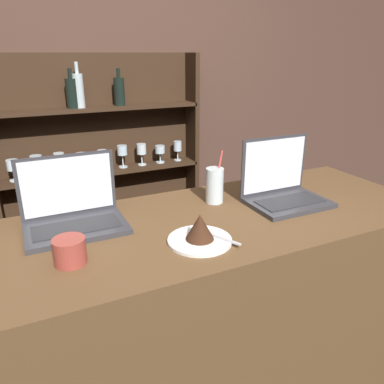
{
  "coord_description": "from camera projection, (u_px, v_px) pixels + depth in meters",
  "views": [
    {
      "loc": [
        -0.44,
        -0.76,
        1.61
      ],
      "look_at": [
        0.08,
        0.35,
        1.16
      ],
      "focal_mm": 35.0,
      "sensor_mm": 36.0,
      "label": 1
    }
  ],
  "objects": [
    {
      "name": "laptop_near",
      "position": [
        73.0,
        212.0,
        1.26
      ],
      "size": [
        0.33,
        0.22,
        0.24
      ],
      "color": "#333338",
      "rests_on": "bar_counter"
    },
    {
      "name": "bar_counter",
      "position": [
        177.0,
        347.0,
        1.47
      ],
      "size": [
        2.01,
        0.64,
        1.06
      ],
      "color": "brown",
      "rests_on": "ground_plane"
    },
    {
      "name": "back_shelf",
      "position": [
        102.0,
        175.0,
        2.49
      ],
      "size": [
        1.31,
        0.18,
        1.62
      ],
      "color": "#332114",
      "rests_on": "ground_plane"
    },
    {
      "name": "back_wall",
      "position": [
        88.0,
        97.0,
        2.37
      ],
      "size": [
        7.0,
        0.06,
        2.7
      ],
      "color": "#4C3328",
      "rests_on": "ground_plane"
    },
    {
      "name": "coffee_cup",
      "position": [
        70.0,
        251.0,
        1.04
      ],
      "size": [
        0.09,
        0.09,
        0.08
      ],
      "color": "#993D33",
      "rests_on": "bar_counter"
    },
    {
      "name": "water_glass",
      "position": [
        215.0,
        185.0,
        1.46
      ],
      "size": [
        0.07,
        0.07,
        0.21
      ],
      "color": "silver",
      "rests_on": "bar_counter"
    },
    {
      "name": "cake_plate",
      "position": [
        200.0,
        232.0,
        1.16
      ],
      "size": [
        0.2,
        0.2,
        0.09
      ],
      "color": "white",
      "rests_on": "bar_counter"
    },
    {
      "name": "laptop_far",
      "position": [
        283.0,
        188.0,
        1.47
      ],
      "size": [
        0.31,
        0.22,
        0.25
      ],
      "color": "#333338",
      "rests_on": "bar_counter"
    }
  ]
}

